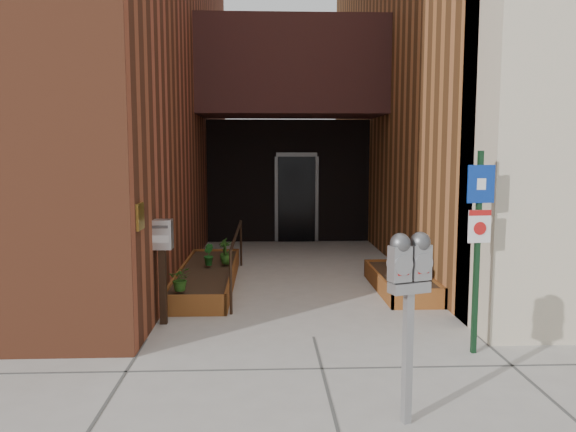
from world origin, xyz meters
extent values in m
plane|color=#9E9991|center=(0.00, 0.00, 0.00)|extent=(80.00, 80.00, 0.00)
cube|color=brown|center=(-6.00, 6.70, 5.00)|extent=(8.00, 14.60, 10.00)
cube|color=#9C5C2D|center=(6.00, 7.15, 5.00)|extent=(8.00, 13.70, 10.00)
cube|color=beige|center=(2.55, 0.20, 2.20)|extent=(1.10, 1.20, 4.40)
cube|color=#331716|center=(0.00, 6.00, 4.00)|extent=(4.20, 2.00, 2.00)
cube|color=black|center=(0.00, 7.40, 1.50)|extent=(4.00, 0.30, 3.00)
cube|color=black|center=(0.20, 7.22, 1.05)|extent=(0.90, 0.06, 2.10)
cube|color=#B79338|center=(-1.99, -0.20, 1.50)|extent=(0.04, 0.30, 0.30)
cube|color=brown|center=(-1.55, 0.92, 0.15)|extent=(0.90, 0.04, 0.30)
cube|color=brown|center=(-1.55, 4.48, 0.15)|extent=(0.90, 0.04, 0.30)
cube|color=brown|center=(-1.98, 2.70, 0.15)|extent=(0.04, 3.60, 0.30)
cube|color=brown|center=(-1.12, 2.70, 0.15)|extent=(0.04, 3.60, 0.30)
cube|color=black|center=(-1.55, 2.70, 0.13)|extent=(0.82, 3.52, 0.26)
cube|color=brown|center=(1.60, 1.12, 0.15)|extent=(0.80, 0.04, 0.30)
cube|color=brown|center=(1.60, 3.28, 0.15)|extent=(0.80, 0.04, 0.30)
cube|color=brown|center=(1.22, 2.20, 0.15)|extent=(0.04, 2.20, 0.30)
cube|color=brown|center=(1.98, 2.20, 0.15)|extent=(0.04, 2.20, 0.30)
cube|color=black|center=(1.60, 2.20, 0.13)|extent=(0.72, 2.12, 0.26)
cylinder|color=black|center=(-1.05, 1.00, 0.45)|extent=(0.04, 0.04, 0.90)
cylinder|color=black|center=(-1.05, 4.30, 0.45)|extent=(0.04, 0.04, 0.90)
cylinder|color=black|center=(-1.05, 2.65, 0.88)|extent=(0.04, 3.30, 0.04)
cube|color=#939395|center=(0.58, -2.17, 0.55)|extent=(0.08, 0.08, 1.10)
cube|color=#939395|center=(0.58, -2.17, 1.14)|extent=(0.36, 0.23, 0.09)
cube|color=#939395|center=(0.49, -2.20, 1.34)|extent=(0.19, 0.16, 0.29)
sphere|color=#59595B|center=(0.49, -2.20, 1.51)|extent=(0.16, 0.16, 0.16)
cube|color=white|center=(0.51, -2.26, 1.37)|extent=(0.10, 0.04, 0.06)
cube|color=#B21414|center=(0.51, -2.26, 1.28)|extent=(0.10, 0.04, 0.03)
cube|color=#939395|center=(0.67, -2.14, 1.34)|extent=(0.19, 0.16, 0.29)
sphere|color=#59595B|center=(0.67, -2.14, 1.51)|extent=(0.16, 0.16, 0.16)
cube|color=white|center=(0.69, -2.20, 1.37)|extent=(0.10, 0.04, 0.06)
cube|color=#B21414|center=(0.69, -2.20, 1.28)|extent=(0.10, 0.04, 0.03)
cube|color=black|center=(1.73, -0.60, 1.12)|extent=(0.06, 0.06, 2.24)
cube|color=navy|center=(1.74, -0.63, 1.88)|extent=(0.31, 0.06, 0.41)
cube|color=white|center=(1.74, -0.64, 1.88)|extent=(0.10, 0.02, 0.12)
cube|color=white|center=(1.74, -0.63, 1.42)|extent=(0.25, 0.05, 0.36)
cube|color=#B21414|center=(1.74, -0.64, 1.57)|extent=(0.25, 0.04, 0.06)
cylinder|color=#B21414|center=(1.74, -0.64, 1.40)|extent=(0.14, 0.03, 0.14)
cube|color=black|center=(-1.90, 0.61, 0.50)|extent=(0.09, 0.09, 0.99)
cube|color=silver|center=(-1.90, 0.61, 1.17)|extent=(0.27, 0.20, 0.38)
cube|color=#59595B|center=(-1.90, 0.51, 1.28)|extent=(0.20, 0.01, 0.04)
cube|color=white|center=(-1.90, 0.51, 1.13)|extent=(0.22, 0.01, 0.09)
imported|color=#285919|center=(-1.75, 1.15, 0.47)|extent=(0.33, 0.33, 0.34)
imported|color=#1A5B1C|center=(-1.55, 2.90, 0.48)|extent=(0.26, 0.26, 0.36)
imported|color=#265418|center=(-1.25, 3.02, 0.50)|extent=(0.31, 0.31, 0.39)
imported|color=#245117|center=(-1.33, 3.44, 0.49)|extent=(0.26, 0.26, 0.38)
imported|color=#265518|center=(1.85, 1.72, 0.49)|extent=(0.29, 0.29, 0.37)
imported|color=#1B5F1E|center=(1.45, 1.99, 0.47)|extent=(0.25, 0.25, 0.34)
imported|color=#17511A|center=(1.77, 3.10, 0.46)|extent=(0.40, 0.40, 0.31)
camera|label=1|loc=(-0.58, -6.54, 2.23)|focal=35.00mm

